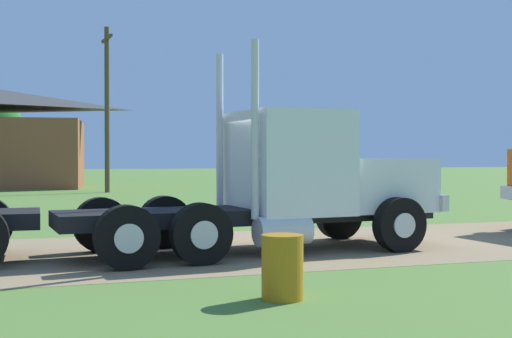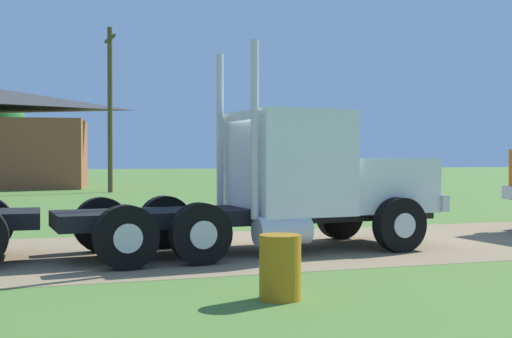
% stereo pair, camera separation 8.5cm
% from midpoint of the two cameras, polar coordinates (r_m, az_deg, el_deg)
% --- Properties ---
extents(ground_plane, '(200.00, 200.00, 0.00)m').
position_cam_midpoint_polar(ground_plane, '(13.69, 2.71, -6.57)').
color(ground_plane, '#527732').
extents(dirt_track, '(120.00, 5.93, 0.01)m').
position_cam_midpoint_polar(dirt_track, '(13.69, 2.71, -6.55)').
color(dirt_track, '#8D7654').
rests_on(dirt_track, ground_plane).
extents(truck_foreground_white, '(7.56, 3.10, 3.87)m').
position_cam_midpoint_polar(truck_foreground_white, '(13.14, 3.22, -1.28)').
color(truck_foreground_white, black).
rests_on(truck_foreground_white, ground_plane).
extents(steel_barrel, '(0.53, 0.53, 0.82)m').
position_cam_midpoint_polar(steel_barrel, '(8.56, 1.97, -8.33)').
color(steel_barrel, '#B27214').
rests_on(steel_barrel, ground_plane).
extents(utility_pole_far, '(0.35, 2.20, 8.60)m').
position_cam_midpoint_polar(utility_pole_far, '(35.87, -12.60, 5.33)').
color(utility_pole_far, '#4C4129').
rests_on(utility_pole_far, ground_plane).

